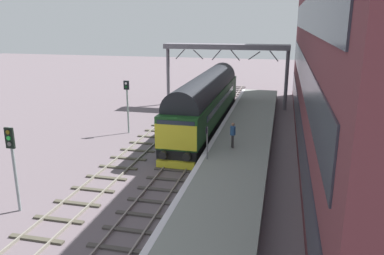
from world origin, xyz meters
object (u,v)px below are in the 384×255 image
signal_post_mid (13,158)px  signal_post_far (127,101)px  waiting_passenger (233,133)px  platform_number_sign (207,138)px  diesel_locomotive (206,100)px

signal_post_mid → signal_post_far: (-0.00, 13.70, -0.02)m
waiting_passenger → platform_number_sign: bearing=137.2°
diesel_locomotive → signal_post_far: 6.50m
diesel_locomotive → signal_post_mid: bearing=-109.7°
diesel_locomotive → platform_number_sign: size_ratio=9.97×
signal_post_mid → signal_post_far: 13.70m
signal_post_far → waiting_passenger: bearing=-27.5°
signal_post_mid → signal_post_far: size_ratio=0.98×
signal_post_mid → signal_post_far: signal_post_far is taller
signal_post_far → waiting_passenger: 10.31m
diesel_locomotive → platform_number_sign: (2.04, -9.91, -0.19)m
platform_number_sign → waiting_passenger: 2.70m
diesel_locomotive → signal_post_mid: 17.48m
signal_post_mid → signal_post_far: bearing=90.0°
platform_number_sign → waiting_passenger: size_ratio=1.18×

